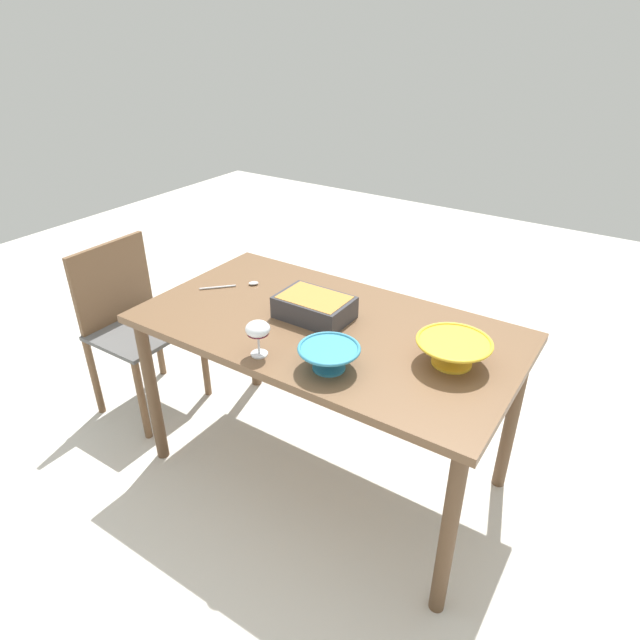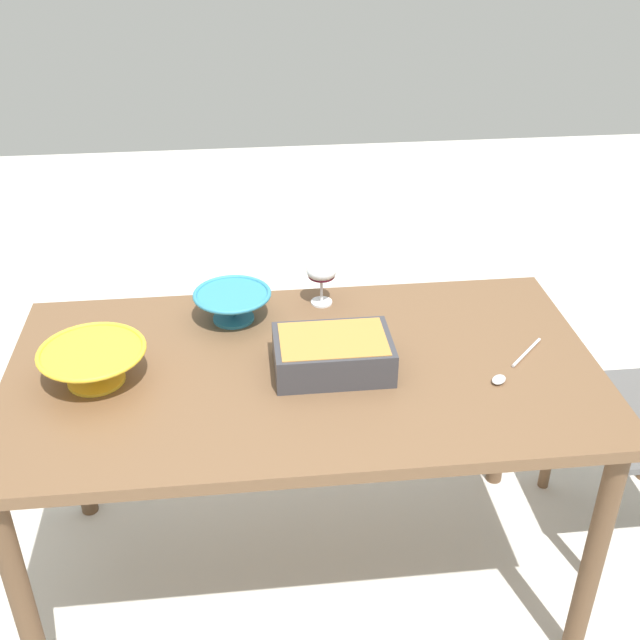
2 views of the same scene
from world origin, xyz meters
name	(u,v)px [view 1 (image 1 of 2)]	position (x,y,z in m)	size (l,w,h in m)	color
ground_plane	(326,468)	(0.00, 0.00, 0.00)	(8.00, 8.00, 0.00)	beige
dining_table	(326,343)	(0.00, 0.00, 0.67)	(1.48, 0.81, 0.76)	brown
chair	(132,319)	(-1.10, -0.09, 0.48)	(0.39, 0.45, 0.86)	#595959
wine_glass	(258,331)	(-0.08, -0.31, 0.85)	(0.09, 0.09, 0.13)	white
casserole_dish	(314,306)	(-0.07, 0.02, 0.81)	(0.29, 0.20, 0.09)	#38383D
mixing_bowl	(453,351)	(0.51, 0.01, 0.81)	(0.26, 0.26, 0.09)	yellow
small_bowl	(329,356)	(0.17, -0.25, 0.80)	(0.21, 0.21, 0.09)	teal
serving_spoon	(241,285)	(-0.50, 0.08, 0.76)	(0.19, 0.20, 0.01)	silver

